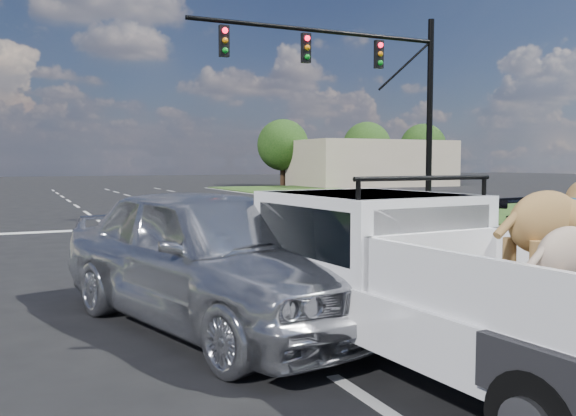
# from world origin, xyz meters

# --- Properties ---
(ground) EXTENTS (160.00, 160.00, 0.00)m
(ground) POSITION_xyz_m (0.00, 0.00, 0.00)
(ground) COLOR black
(ground) RESTS_ON ground
(road_markings) EXTENTS (17.75, 60.00, 0.01)m
(road_markings) POSITION_xyz_m (0.00, 6.56, 0.01)
(road_markings) COLOR silver
(road_markings) RESTS_ON ground
(traffic_signal) EXTENTS (9.11, 0.31, 7.00)m
(traffic_signal) POSITION_xyz_m (7.20, 10.50, 4.73)
(traffic_signal) COLOR black
(traffic_signal) RESTS_ON ground
(building_right) EXTENTS (12.00, 7.00, 3.60)m
(building_right) POSITION_xyz_m (22.00, 34.00, 1.80)
(building_right) COLOR #B8A68C
(building_right) RESTS_ON ground
(tree_far_d) EXTENTS (4.20, 4.20, 5.40)m
(tree_far_d) POSITION_xyz_m (16.00, 38.00, 3.29)
(tree_far_d) COLOR #332114
(tree_far_d) RESTS_ON ground
(tree_far_e) EXTENTS (4.20, 4.20, 5.40)m
(tree_far_e) POSITION_xyz_m (24.00, 38.00, 3.29)
(tree_far_e) COLOR #332114
(tree_far_e) RESTS_ON ground
(tree_far_f) EXTENTS (4.20, 4.20, 5.40)m
(tree_far_f) POSITION_xyz_m (30.00, 38.00, 3.29)
(tree_far_f) COLOR #332114
(tree_far_f) RESTS_ON ground
(pickup_truck) EXTENTS (2.10, 4.84, 1.77)m
(pickup_truck) POSITION_xyz_m (-0.85, -3.15, 0.83)
(pickup_truck) COLOR black
(pickup_truck) RESTS_ON ground
(silver_sedan) EXTENTS (3.15, 5.16, 1.64)m
(silver_sedan) POSITION_xyz_m (-2.20, -0.94, 0.82)
(silver_sedan) COLOR silver
(silver_sedan) RESTS_ON ground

